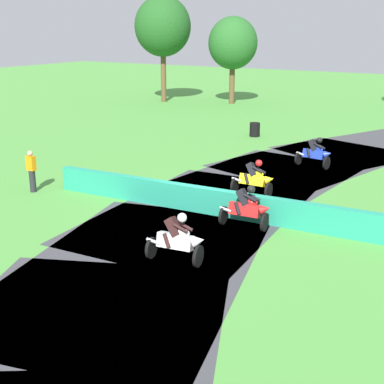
# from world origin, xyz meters

# --- Properties ---
(ground_plane) EXTENTS (120.00, 120.00, 0.00)m
(ground_plane) POSITION_xyz_m (0.00, 0.00, 0.00)
(ground_plane) COLOR #4C933D
(track_asphalt) EXTENTS (12.73, 37.90, 0.01)m
(track_asphalt) POSITION_xyz_m (1.62, 0.11, 0.00)
(track_asphalt) COLOR #3D3D42
(track_asphalt) RESTS_ON ground
(safety_barrier) EXTENTS (23.71, 1.84, 0.90)m
(safety_barrier) POSITION_xyz_m (5.99, 0.39, 0.45)
(safety_barrier) COLOR #239375
(safety_barrier) RESTS_ON ground
(motorcycle_lead_blue) EXTENTS (1.71, 0.96, 1.43)m
(motorcycle_lead_blue) POSITION_xyz_m (1.44, 8.01, 0.64)
(motorcycle_lead_blue) COLOR black
(motorcycle_lead_blue) RESTS_ON ground
(motorcycle_chase_yellow) EXTENTS (1.68, 0.85, 1.42)m
(motorcycle_chase_yellow) POSITION_xyz_m (0.83, 2.76, 0.63)
(motorcycle_chase_yellow) COLOR black
(motorcycle_chase_yellow) RESTS_ON ground
(motorcycle_trailing_red) EXTENTS (1.68, 0.85, 1.43)m
(motorcycle_trailing_red) POSITION_xyz_m (2.04, -0.47, 0.65)
(motorcycle_trailing_red) COLOR black
(motorcycle_trailing_red) RESTS_ON ground
(motorcycle_fourth_white) EXTENTS (1.67, 0.92, 1.43)m
(motorcycle_fourth_white) POSITION_xyz_m (1.56, -3.77, 0.65)
(motorcycle_fourth_white) COLOR black
(motorcycle_fourth_white) RESTS_ON ground
(tire_stack_near) EXTENTS (0.60, 0.60, 0.80)m
(tire_stack_near) POSITION_xyz_m (-3.82, 12.92, 0.40)
(tire_stack_near) COLOR black
(tire_stack_near) RESTS_ON ground
(tire_stack_mid_a) EXTENTS (0.61, 0.61, 0.40)m
(tire_stack_mid_a) POSITION_xyz_m (-5.42, -0.13, 0.20)
(tire_stack_mid_a) COLOR black
(tire_stack_mid_a) RESTS_ON ground
(track_marshal) EXTENTS (0.34, 0.24, 1.63)m
(track_marshal) POSITION_xyz_m (-6.66, -1.34, 0.82)
(track_marshal) COLOR #232328
(track_marshal) RESTS_ON ground
(tree_far_right) EXTENTS (3.95, 3.95, 6.92)m
(tree_far_right) POSITION_xyz_m (-11.15, 24.35, 4.82)
(tree_far_right) COLOR brown
(tree_far_right) RESTS_ON ground
(tree_mid_rise) EXTENTS (4.61, 4.61, 8.55)m
(tree_mid_rise) POSITION_xyz_m (-16.64, 22.45, 6.10)
(tree_mid_rise) COLOR brown
(tree_mid_rise) RESTS_ON ground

